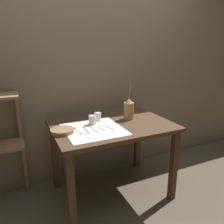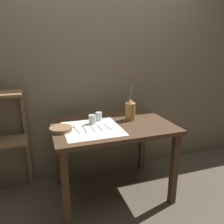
% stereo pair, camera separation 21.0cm
% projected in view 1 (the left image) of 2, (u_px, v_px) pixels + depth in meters
% --- Properties ---
extents(ground_plane, '(12.00, 12.00, 0.00)m').
position_uv_depth(ground_plane, '(112.00, 192.00, 2.36)').
color(ground_plane, brown).
extents(stone_wall_back, '(7.00, 0.06, 2.40)m').
position_uv_depth(stone_wall_back, '(93.00, 75.00, 2.47)').
color(stone_wall_back, '#6B5E4C').
rests_on(stone_wall_back, ground_plane).
extents(wooden_table, '(1.15, 0.81, 0.78)m').
position_uv_depth(wooden_table, '(112.00, 134.00, 2.17)').
color(wooden_table, '#422D1E').
rests_on(wooden_table, ground_plane).
extents(linen_cloth, '(0.52, 0.53, 0.00)m').
position_uv_depth(linen_cloth, '(94.00, 129.00, 1.99)').
color(linen_cloth, silver).
rests_on(linen_cloth, wooden_table).
extents(pitcher_with_flowers, '(0.10, 0.10, 0.39)m').
position_uv_depth(pitcher_with_flowers, '(129.00, 110.00, 2.25)').
color(pitcher_with_flowers, olive).
rests_on(pitcher_with_flowers, wooden_table).
extents(wooden_bowl, '(0.20, 0.20, 0.04)m').
position_uv_depth(wooden_bowl, '(62.00, 131.00, 1.90)').
color(wooden_bowl, brown).
rests_on(wooden_bowl, wooden_table).
extents(glass_tumbler_near, '(0.07, 0.07, 0.09)m').
position_uv_depth(glass_tumbler_near, '(92.00, 120.00, 2.10)').
color(glass_tumbler_near, '#B7C1BC').
rests_on(glass_tumbler_near, wooden_table).
extents(glass_tumbler_far, '(0.07, 0.07, 0.08)m').
position_uv_depth(glass_tumbler_far, '(98.00, 117.00, 2.21)').
color(glass_tumbler_far, '#B7C1BC').
rests_on(glass_tumbler_far, wooden_table).
extents(spoon_inner, '(0.04, 0.18, 0.02)m').
position_uv_depth(spoon_inner, '(76.00, 129.00, 1.97)').
color(spoon_inner, '#939399').
rests_on(spoon_inner, wooden_table).
extents(spoon_outer, '(0.02, 0.18, 0.02)m').
position_uv_depth(spoon_outer, '(85.00, 128.00, 2.00)').
color(spoon_outer, '#939399').
rests_on(spoon_outer, wooden_table).
extents(knife_center, '(0.02, 0.17, 0.00)m').
position_uv_depth(knife_center, '(94.00, 129.00, 1.98)').
color(knife_center, '#939399').
rests_on(knife_center, wooden_table).
extents(fork_outer, '(0.01, 0.17, 0.00)m').
position_uv_depth(fork_outer, '(101.00, 128.00, 2.01)').
color(fork_outer, '#939399').
rests_on(fork_outer, wooden_table).
extents(fork_inner, '(0.04, 0.17, 0.00)m').
position_uv_depth(fork_inner, '(109.00, 127.00, 2.04)').
color(fork_inner, '#939399').
rests_on(fork_inner, wooden_table).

